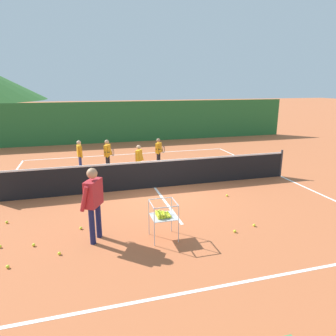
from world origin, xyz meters
TOP-DOWN VIEW (x-y plane):
  - ground_plane at (0.00, 0.00)m, footprint 120.00×120.00m
  - line_baseline_near at (0.00, -5.61)m, footprint 10.15×0.08m
  - line_baseline_far at (0.00, 5.55)m, footprint 10.15×0.08m
  - line_sideline_east at (5.08, 0.00)m, footprint 0.08×11.16m
  - line_service_center at (0.00, 0.00)m, footprint 0.08×6.09m
  - tennis_net at (0.00, 0.00)m, footprint 10.16×0.08m
  - instructor at (-2.18, -3.26)m, footprint 0.55×0.85m
  - student_0 at (-2.46, 2.92)m, footprint 0.23×0.52m
  - student_1 at (-1.35, 2.63)m, footprint 0.42×0.71m
  - student_2 at (-0.26, 1.52)m, footprint 0.39×0.49m
  - student_3 at (0.85, 2.77)m, footprint 0.41×0.69m
  - ball_cart at (-0.67, -3.61)m, footprint 0.58×0.58m
  - tennis_ball_0 at (-4.36, -1.73)m, footprint 0.07×0.07m
  - tennis_ball_1 at (1.09, -3.81)m, footprint 0.07×0.07m
  - tennis_ball_2 at (-3.91, -3.96)m, footprint 0.07×0.07m
  - tennis_ball_3 at (-4.24, -3.05)m, footprint 0.07×0.07m
  - tennis_ball_4 at (1.72, -3.64)m, footprint 0.07×0.07m
  - tennis_ball_5 at (2.03, -1.48)m, footprint 0.07×0.07m
  - tennis_ball_6 at (-2.51, -2.61)m, footprint 0.07×0.07m
  - tennis_ball_8 at (-2.96, -3.71)m, footprint 0.07×0.07m
  - tennis_ball_9 at (-3.53, -3.18)m, footprint 0.07×0.07m
  - windscreen_fence at (0.00, 9.13)m, footprint 22.34×0.08m

SIDE VIEW (x-z plane):
  - ground_plane at x=0.00m, z-range 0.00..0.00m
  - line_baseline_near at x=0.00m, z-range 0.00..0.01m
  - line_baseline_far at x=0.00m, z-range 0.00..0.01m
  - line_sideline_east at x=5.08m, z-range 0.00..0.01m
  - line_service_center at x=0.00m, z-range 0.00..0.01m
  - tennis_ball_0 at x=-4.36m, z-range 0.00..0.07m
  - tennis_ball_1 at x=1.09m, z-range 0.00..0.07m
  - tennis_ball_2 at x=-3.91m, z-range 0.00..0.07m
  - tennis_ball_3 at x=-4.24m, z-range 0.00..0.07m
  - tennis_ball_4 at x=1.72m, z-range 0.00..0.07m
  - tennis_ball_5 at x=2.03m, z-range 0.00..0.07m
  - tennis_ball_6 at x=-2.51m, z-range 0.00..0.07m
  - tennis_ball_8 at x=-2.96m, z-range 0.00..0.07m
  - tennis_ball_9 at x=-3.53m, z-range 0.00..0.07m
  - tennis_net at x=0.00m, z-range -0.03..1.02m
  - ball_cart at x=-0.67m, z-range 0.14..1.04m
  - student_3 at x=0.85m, z-range 0.13..1.36m
  - student_2 at x=-0.26m, z-range 0.12..1.37m
  - student_0 at x=-2.46m, z-range 0.13..1.41m
  - student_1 at x=-1.35m, z-range 0.13..1.44m
  - instructor at x=-2.18m, z-range 0.17..1.90m
  - windscreen_fence at x=0.00m, z-range 0.00..2.48m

